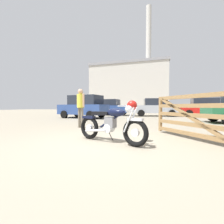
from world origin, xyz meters
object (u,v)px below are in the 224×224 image
at_px(dark_sedan_left, 204,107).
at_px(blue_hatchback_right, 109,107).
at_px(bystander, 81,104).
at_px(silver_sedan_mid, 155,107).
at_px(pale_sedan_back, 82,107).
at_px(red_hatchback_near, 84,106).
at_px(vintage_motorcycle, 112,123).
at_px(timber_gate, 197,114).

distance_m(dark_sedan_left, blue_hatchback_right, 8.93).
distance_m(bystander, silver_sedan_mid, 9.83).
height_order(dark_sedan_left, blue_hatchback_right, same).
bearing_deg(pale_sedan_back, bystander, -56.09).
bearing_deg(bystander, dark_sedan_left, 166.03).
relative_size(blue_hatchback_right, red_hatchback_near, 1.04).
distance_m(vintage_motorcycle, blue_hatchback_right, 12.58).
relative_size(bystander, red_hatchback_near, 0.40).
distance_m(timber_gate, blue_hatchback_right, 12.62).
bearing_deg(red_hatchback_near, bystander, 124.10).
relative_size(pale_sedan_back, silver_sedan_mid, 0.92).
relative_size(red_hatchback_near, silver_sedan_mid, 0.93).
height_order(bystander, silver_sedan_mid, silver_sedan_mid).
relative_size(vintage_motorcycle, blue_hatchback_right, 0.46).
xyz_separation_m(dark_sedan_left, silver_sedan_mid, (-4.24, -0.27, 0.00)).
bearing_deg(silver_sedan_mid, timber_gate, -92.67).
bearing_deg(bystander, timber_gate, 93.73).
bearing_deg(red_hatchback_near, vintage_motorcycle, 130.12).
relative_size(vintage_motorcycle, bystander, 1.19).
distance_m(red_hatchback_near, silver_sedan_mid, 6.82).
distance_m(timber_gate, red_hatchback_near, 9.30).
distance_m(pale_sedan_back, red_hatchback_near, 6.81).
distance_m(vintage_motorcycle, bystander, 3.09).
bearing_deg(vintage_motorcycle, blue_hatchback_right, 128.01).
xyz_separation_m(bystander, silver_sedan_mid, (3.01, 9.36, -0.18)).
bearing_deg(blue_hatchback_right, silver_sedan_mid, 178.59).
height_order(timber_gate, silver_sedan_mid, silver_sedan_mid).
xyz_separation_m(vintage_motorcycle, silver_sedan_mid, (0.97, 11.62, 0.34)).
height_order(vintage_motorcycle, red_hatchback_near, red_hatchback_near).
relative_size(pale_sedan_back, blue_hatchback_right, 0.95).
height_order(dark_sedan_left, red_hatchback_near, red_hatchback_near).
bearing_deg(timber_gate, pale_sedan_back, 0.90).
distance_m(vintage_motorcycle, pale_sedan_back, 15.48).
bearing_deg(red_hatchback_near, silver_sedan_mid, -132.88).
bearing_deg(pale_sedan_back, red_hatchback_near, -54.35).
height_order(vintage_motorcycle, silver_sedan_mid, silver_sedan_mid).
xyz_separation_m(blue_hatchback_right, silver_sedan_mid, (4.69, -0.39, 0.00)).
xyz_separation_m(dark_sedan_left, red_hatchback_near, (-9.63, -4.44, 0.08)).
relative_size(timber_gate, bystander, 1.27).
distance_m(dark_sedan_left, silver_sedan_mid, 4.25).
bearing_deg(timber_gate, red_hatchback_near, 7.65).
xyz_separation_m(blue_hatchback_right, red_hatchback_near, (-0.71, -4.57, 0.08)).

